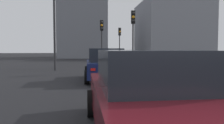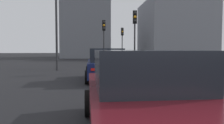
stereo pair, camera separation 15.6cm
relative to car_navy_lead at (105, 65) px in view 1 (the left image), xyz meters
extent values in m
cube|color=#141E4C|center=(0.05, 0.00, -0.16)|extent=(4.04, 1.90, 0.71)
cube|color=#1E232B|center=(-0.15, 0.00, 0.52)|extent=(1.82, 1.65, 0.66)
cylinder|color=black|center=(1.31, -0.91, -0.45)|extent=(0.64, 0.23, 0.64)
cylinder|color=black|center=(1.29, 0.94, -0.45)|extent=(0.64, 0.23, 0.64)
cylinder|color=black|center=(-1.18, -0.94, -0.45)|extent=(0.64, 0.23, 0.64)
cylinder|color=black|center=(-1.20, 0.91, -0.45)|extent=(0.64, 0.23, 0.64)
cube|color=red|center=(-1.96, -0.69, -0.03)|extent=(0.03, 0.20, 0.11)
cube|color=red|center=(-1.98, 0.65, -0.03)|extent=(0.03, 0.20, 0.11)
cube|color=#510F16|center=(-7.55, -0.24, -0.17)|extent=(4.50, 1.99, 0.69)
cube|color=#1E232B|center=(-7.77, -0.24, 0.50)|extent=(2.04, 1.70, 0.64)
cylinder|color=black|center=(-6.15, -1.14, -0.45)|extent=(0.65, 0.24, 0.64)
cylinder|color=black|center=(-6.19, 0.74, -0.45)|extent=(0.65, 0.24, 0.64)
cylinder|color=#2D2D30|center=(15.28, -2.72, 0.79)|extent=(0.11, 0.11, 3.13)
cube|color=black|center=(15.22, -2.73, 2.80)|extent=(0.23, 0.30, 0.90)
sphere|color=black|center=(15.11, -2.74, 3.07)|extent=(0.20, 0.20, 0.20)
sphere|color=orange|center=(15.11, -2.74, 2.80)|extent=(0.20, 0.20, 0.20)
sphere|color=black|center=(15.11, -2.74, 2.53)|extent=(0.20, 0.20, 0.20)
cylinder|color=#2D2D30|center=(4.37, -2.25, 0.89)|extent=(0.11, 0.11, 3.34)
cube|color=black|center=(4.31, -2.24, 3.01)|extent=(0.23, 0.30, 0.90)
sphere|color=black|center=(4.20, -2.23, 3.28)|extent=(0.20, 0.20, 0.20)
sphere|color=orange|center=(4.20, -2.23, 3.01)|extent=(0.20, 0.20, 0.20)
sphere|color=black|center=(4.20, -2.23, 2.74)|extent=(0.20, 0.20, 0.20)
cylinder|color=#2D2D30|center=(8.57, -0.27, 0.81)|extent=(0.11, 0.11, 3.17)
cube|color=black|center=(8.51, -0.27, 2.84)|extent=(0.21, 0.28, 0.90)
sphere|color=black|center=(8.40, -0.27, 3.11)|extent=(0.20, 0.20, 0.20)
sphere|color=orange|center=(8.40, -0.27, 2.84)|extent=(0.20, 0.20, 0.20)
sphere|color=black|center=(8.40, -0.27, 2.57)|extent=(0.20, 0.20, 0.20)
cylinder|color=#2D2D30|center=(5.53, 3.32, 2.60)|extent=(0.16, 0.16, 6.75)
cube|color=gray|center=(30.04, -14.08, 4.26)|extent=(13.58, 10.86, 10.07)
cube|color=slate|center=(30.39, 1.92, 6.78)|extent=(10.49, 8.12, 15.12)
camera|label=1|loc=(-11.65, 0.78, 0.85)|focal=37.01mm
camera|label=2|loc=(-11.66, 0.63, 0.85)|focal=37.01mm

